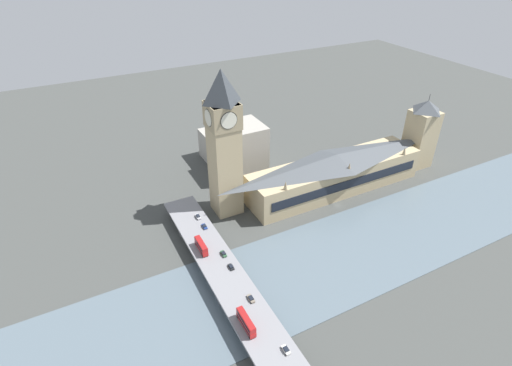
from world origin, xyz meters
The scene contains 16 objects.
ground_plane centered at (0.00, 0.00, 0.00)m, with size 600.00×600.00×0.00m, color #424442.
river_water centered at (-33.40, 0.00, 0.15)m, with size 54.80×360.00×0.30m, color slate.
parliament_hall centered at (14.77, -8.00, 11.56)m, with size 24.01×107.09×23.26m.
clock_tower centered at (25.27, 56.47, 41.81)m, with size 15.11×15.11×77.68m.
victoria_tower centered at (14.83, -73.13, 21.81)m, with size 15.18×15.18×47.63m.
road_bridge centered at (-33.40, 79.56, 5.27)m, with size 141.59×16.30×6.50m.
double_decker_bus_lead centered at (-53.26, 83.60, 9.25)m, with size 11.81×2.52×5.02m.
double_decker_bus_mid centered at (-6.50, 83.06, 9.11)m, with size 10.88×2.66×4.72m.
car_northbound_lead centered at (-68.59, 75.89, 7.22)m, with size 3.99×1.78×1.46m.
car_northbound_mid centered at (8.34, 75.83, 7.18)m, with size 4.20×1.78×1.35m.
car_northbound_tail centered at (17.21, 75.91, 7.26)m, with size 4.51×1.84×1.54m.
car_southbound_lead centered at (-23.08, 75.87, 7.13)m, with size 3.84×1.79×1.25m.
car_southbound_mid centered at (-14.08, 75.45, 7.20)m, with size 4.23×1.74×1.42m.
car_southbound_extra centered at (-42.71, 76.25, 7.18)m, with size 4.42×1.76×1.37m.
city_block_west centered at (55.33, 30.72, 16.69)m, with size 24.20×21.75×33.37m.
city_block_center centered at (77.76, 34.50, 9.67)m, with size 28.79×25.51×19.34m.
Camera 1 is at (-139.67, 124.68, 129.30)m, focal length 28.00 mm.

